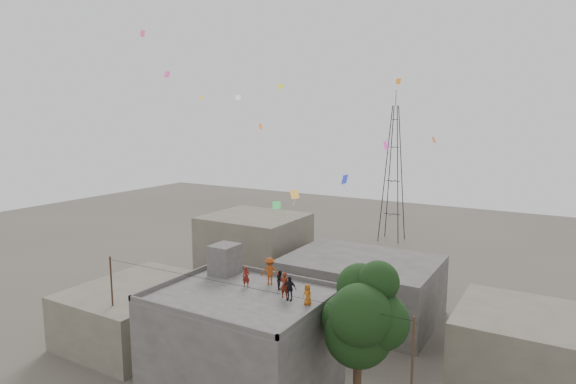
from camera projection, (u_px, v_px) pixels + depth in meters
The scene contains 17 objects.
main_building at pixel (242, 344), 28.76m from camera, with size 10.00×8.00×6.10m.
parapet at pixel (241, 292), 28.27m from camera, with size 10.00×8.00×0.30m.
stair_head_box at pixel (225, 259), 31.96m from camera, with size 1.60×1.80×2.00m, color #484643.
neighbor_west at pixel (139, 312), 36.13m from camera, with size 8.00×10.00×4.00m, color #605A4B.
neighbor_north at pixel (361, 288), 39.77m from camera, with size 12.00×9.00×5.00m, color #484643.
neighbor_northwest at pixel (255, 250), 47.33m from camera, with size 9.00×8.00×7.00m, color #605A4B.
neighbor_east at pixel (515, 345), 30.40m from camera, with size 7.00×8.00×4.40m, color #605A4B.
tree at pixel (362, 317), 25.11m from camera, with size 4.90×4.60×9.10m.
utility_line at pixel (236, 342), 27.32m from camera, with size 20.12×0.62×7.40m.
transmission_tower at pixel (393, 174), 63.93m from camera, with size 2.97×2.97×20.01m.
person_red_adult at pixel (285, 285), 27.75m from camera, with size 0.56×0.37×1.54m, color maroon.
person_orange_child at pixel (308, 294), 26.71m from camera, with size 0.58×0.38×1.19m, color #B25C14.
person_dark_child at pixel (280, 280), 29.17m from camera, with size 0.57×0.44×1.17m, color black.
person_dark_adult at pixel (290, 288), 27.36m from camera, with size 0.82×0.34×1.40m, color black.
person_orange_adult at pixel (270, 271), 29.95m from camera, with size 1.12×0.64×1.73m, color #9B3C11.
person_red_child at pixel (246, 277), 29.54m from camera, with size 0.46×0.30×1.27m, color maroon.
kites at pixel (304, 124), 32.12m from camera, with size 18.11×14.96×12.91m.
Camera 1 is at (16.07, -21.92, 16.40)m, focal length 30.00 mm.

